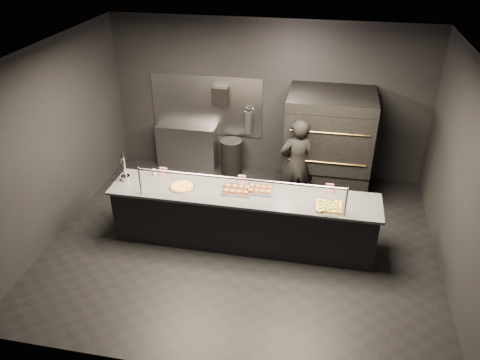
% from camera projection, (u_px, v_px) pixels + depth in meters
% --- Properties ---
extents(room, '(6.04, 6.00, 3.00)m').
position_uv_depth(room, '(242.00, 158.00, 6.80)').
color(room, black).
rests_on(room, ground).
extents(service_counter, '(4.10, 0.78, 1.37)m').
position_uv_depth(service_counter, '(243.00, 218.00, 7.27)').
color(service_counter, black).
rests_on(service_counter, ground).
extents(pizza_oven, '(1.50, 1.23, 1.91)m').
position_uv_depth(pizza_oven, '(328.00, 144.00, 8.43)').
color(pizza_oven, black).
rests_on(pizza_oven, ground).
extents(prep_shelf, '(1.20, 0.35, 0.90)m').
position_uv_depth(prep_shelf, '(187.00, 146.00, 9.51)').
color(prep_shelf, '#99999E').
rests_on(prep_shelf, ground).
extents(towel_dispenser, '(0.30, 0.20, 0.35)m').
position_uv_depth(towel_dispenser, '(220.00, 96.00, 8.91)').
color(towel_dispenser, black).
rests_on(towel_dispenser, room).
extents(fire_extinguisher, '(0.14, 0.14, 0.51)m').
position_uv_depth(fire_extinguisher, '(248.00, 122.00, 9.07)').
color(fire_extinguisher, '#B2B2B7').
rests_on(fire_extinguisher, room).
extents(beer_tap, '(0.14, 0.20, 0.55)m').
position_uv_depth(beer_tap, '(125.00, 171.00, 7.31)').
color(beer_tap, silver).
rests_on(beer_tap, service_counter).
extents(round_pizza, '(0.40, 0.40, 0.03)m').
position_uv_depth(round_pizza, '(182.00, 187.00, 7.18)').
color(round_pizza, silver).
rests_on(round_pizza, service_counter).
extents(slider_tray_a, '(0.51, 0.42, 0.07)m').
position_uv_depth(slider_tray_a, '(237.00, 190.00, 7.08)').
color(slider_tray_a, silver).
rests_on(slider_tray_a, service_counter).
extents(slider_tray_b, '(0.40, 0.30, 0.06)m').
position_uv_depth(slider_tray_b, '(260.00, 190.00, 7.09)').
color(slider_tray_b, silver).
rests_on(slider_tray_b, service_counter).
extents(square_pizza, '(0.46, 0.46, 0.05)m').
position_uv_depth(square_pizza, '(329.00, 207.00, 6.69)').
color(square_pizza, silver).
rests_on(square_pizza, service_counter).
extents(condiment_jar, '(0.15, 0.06, 0.10)m').
position_uv_depth(condiment_jar, '(156.00, 173.00, 7.50)').
color(condiment_jar, silver).
rests_on(condiment_jar, service_counter).
extents(tent_cards, '(2.74, 0.04, 0.15)m').
position_uv_depth(tent_cards, '(243.00, 180.00, 7.25)').
color(tent_cards, white).
rests_on(tent_cards, service_counter).
extents(trash_bin, '(0.43, 0.43, 0.71)m').
position_uv_depth(trash_bin, '(231.00, 157.00, 9.32)').
color(trash_bin, black).
rests_on(trash_bin, ground).
extents(worker, '(0.70, 0.57, 1.67)m').
position_uv_depth(worker, '(297.00, 164.00, 8.03)').
color(worker, black).
rests_on(worker, ground).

